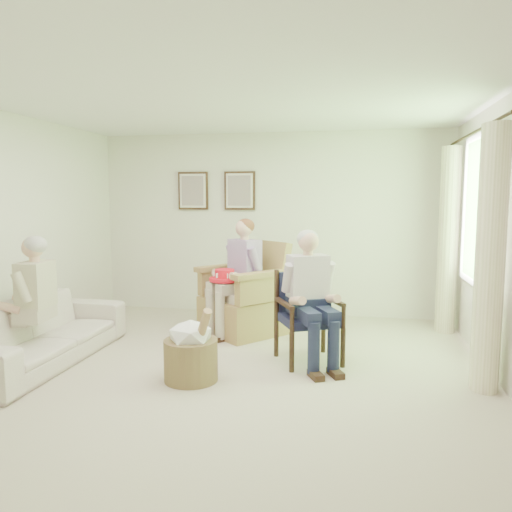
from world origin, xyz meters
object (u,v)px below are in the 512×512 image
person_sofa (29,294)px  red_hat (225,277)px  sofa (40,332)px  person_wicker (241,268)px  person_dark (309,289)px  wood_armchair (310,313)px  wicker_armchair (244,304)px  hatbox (191,351)px

person_sofa → red_hat: person_sofa is taller
sofa → red_hat: size_ratio=5.86×
sofa → person_wicker: size_ratio=1.54×
person_dark → sofa: bearing=163.9°
person_dark → wood_armchair: bearing=63.9°
person_wicker → red_hat: 0.23m
wicker_armchair → sofa: wicker_armchair is taller
person_dark → person_sofa: bearing=166.7°
sofa → person_dark: bearing=-80.0°
wood_armchair → hatbox: 1.32m
wicker_armchair → wood_armchair: (0.90, -0.91, 0.13)m
wicker_armchair → wood_armchair: wicker_armchair is taller
wood_armchair → person_dark: (0.00, -0.15, 0.28)m
sofa → hatbox: hatbox is taller
wood_armchair → person_wicker: size_ratio=0.65×
wicker_armchair → red_hat: bearing=-79.9°
person_sofa → sofa: bearing=172.4°
person_sofa → wood_armchair: bearing=98.3°
person_sofa → person_dark: bearing=95.3°
red_hat → hatbox: bearing=-87.9°
wood_armchair → person_sofa: size_ratio=0.71×
person_dark → red_hat: (-1.07, 0.77, -0.03)m
person_wicker → person_dark: size_ratio=1.05×
person_sofa → red_hat: 2.13m
wood_armchair → sofa: wood_armchair is taller
person_dark → person_sofa: 2.76m
sofa → person_wicker: person_wicker is taller
wood_armchair → person_dark: bearing=-116.1°
person_dark → person_sofa: (-2.69, -0.61, -0.04)m
wicker_armchair → hatbox: (-0.11, -1.73, -0.08)m
wicker_armchair → red_hat: wicker_armchair is taller
hatbox → person_sofa: bearing=177.9°
sofa → red_hat: 2.09m
person_dark → hatbox: size_ratio=1.83×
wicker_armchair → person_dark: person_dark is taller
sofa → red_hat: (1.63, 1.24, 0.43)m
person_dark → red_hat: person_dark is taller
wood_armchair → sofa: 2.77m
person_wicker → red_hat: (-0.17, -0.14, -0.08)m
wood_armchair → person_wicker: person_wicker is taller
person_sofa → wicker_armchair: bearing=125.4°
hatbox → red_hat: bearing=92.1°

